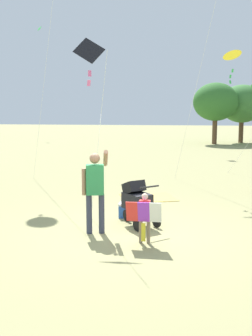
{
  "coord_description": "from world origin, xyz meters",
  "views": [
    {
      "loc": [
        1.07,
        -8.27,
        2.6
      ],
      "look_at": [
        -0.2,
        0.64,
        1.3
      ],
      "focal_mm": 43.44,
      "sensor_mm": 36.0,
      "label": 1
    }
  ],
  "objects_px": {
    "child_with_butterfly_kite": "(144,214)",
    "person_adult_flyer": "(95,185)",
    "cooler_box": "(128,210)",
    "stroller": "(137,199)",
    "picnic_blanket": "(148,197)",
    "kite_adult_black": "(90,58)",
    "kite_orange_delta": "(233,56)"
  },
  "relations": [
    {
      "from": "stroller",
      "to": "picnic_blanket",
      "type": "bearing_deg",
      "value": 89.79
    },
    {
      "from": "picnic_blanket",
      "to": "child_with_butterfly_kite",
      "type": "bearing_deg",
      "value": -86.03
    },
    {
      "from": "cooler_box",
      "to": "person_adult_flyer",
      "type": "bearing_deg",
      "value": -110.59
    },
    {
      "from": "stroller",
      "to": "kite_adult_black",
      "type": "relative_size",
      "value": 0.24
    },
    {
      "from": "kite_orange_delta",
      "to": "cooler_box",
      "type": "xyz_separation_m",
      "value": [
        -3.16,
        -7.52,
        -4.54
      ]
    },
    {
      "from": "kite_adult_black",
      "to": "cooler_box",
      "type": "height_order",
      "value": "kite_adult_black"
    },
    {
      "from": "person_adult_flyer",
      "to": "picnic_blanket",
      "type": "relative_size",
      "value": 1.17
    },
    {
      "from": "child_with_butterfly_kite",
      "to": "kite_adult_black",
      "type": "bearing_deg",
      "value": 130.7
    },
    {
      "from": "child_with_butterfly_kite",
      "to": "stroller",
      "type": "relative_size",
      "value": 0.96
    },
    {
      "from": "child_with_butterfly_kite",
      "to": "kite_orange_delta",
      "type": "bearing_deg",
      "value": 74.71
    },
    {
      "from": "kite_orange_delta",
      "to": "child_with_butterfly_kite",
      "type": "bearing_deg",
      "value": -105.29
    },
    {
      "from": "person_adult_flyer",
      "to": "stroller",
      "type": "xyz_separation_m",
      "value": [
        0.79,
        0.71,
        -0.42
      ]
    },
    {
      "from": "picnic_blanket",
      "to": "cooler_box",
      "type": "distance_m",
      "value": 2.27
    },
    {
      "from": "kite_orange_delta",
      "to": "picnic_blanket",
      "type": "relative_size",
      "value": 3.25
    },
    {
      "from": "cooler_box",
      "to": "kite_orange_delta",
      "type": "bearing_deg",
      "value": 67.24
    },
    {
      "from": "child_with_butterfly_kite",
      "to": "person_adult_flyer",
      "type": "bearing_deg",
      "value": 153.68
    },
    {
      "from": "person_adult_flyer",
      "to": "cooler_box",
      "type": "height_order",
      "value": "person_adult_flyer"
    },
    {
      "from": "person_adult_flyer",
      "to": "cooler_box",
      "type": "bearing_deg",
      "value": 69.41
    },
    {
      "from": "kite_adult_black",
      "to": "cooler_box",
      "type": "distance_m",
      "value": 3.7
    },
    {
      "from": "picnic_blanket",
      "to": "cooler_box",
      "type": "bearing_deg",
      "value": -97.24
    },
    {
      "from": "kite_orange_delta",
      "to": "picnic_blanket",
      "type": "distance_m",
      "value": 7.63
    },
    {
      "from": "stroller",
      "to": "cooler_box",
      "type": "height_order",
      "value": "stroller"
    },
    {
      "from": "child_with_butterfly_kite",
      "to": "picnic_blanket",
      "type": "height_order",
      "value": "child_with_butterfly_kite"
    },
    {
      "from": "kite_orange_delta",
      "to": "kite_adult_black",
      "type": "bearing_deg",
      "value": -117.37
    },
    {
      "from": "child_with_butterfly_kite",
      "to": "picnic_blanket",
      "type": "distance_m",
      "value": 4.22
    },
    {
      "from": "person_adult_flyer",
      "to": "cooler_box",
      "type": "xyz_separation_m",
      "value": [
        0.52,
        1.38,
        -0.85
      ]
    },
    {
      "from": "picnic_blanket",
      "to": "person_adult_flyer",
      "type": "bearing_deg",
      "value": -102.48
    },
    {
      "from": "child_with_butterfly_kite",
      "to": "stroller",
      "type": "bearing_deg",
      "value": 103.43
    },
    {
      "from": "stroller",
      "to": "kite_adult_black",
      "type": "xyz_separation_m",
      "value": [
        -1.14,
        0.42,
        3.15
      ]
    },
    {
      "from": "cooler_box",
      "to": "stroller",
      "type": "bearing_deg",
      "value": -67.48
    },
    {
      "from": "child_with_butterfly_kite",
      "to": "cooler_box",
      "type": "bearing_deg",
      "value": 106.68
    },
    {
      "from": "stroller",
      "to": "picnic_blanket",
      "type": "relative_size",
      "value": 0.68
    }
  ]
}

